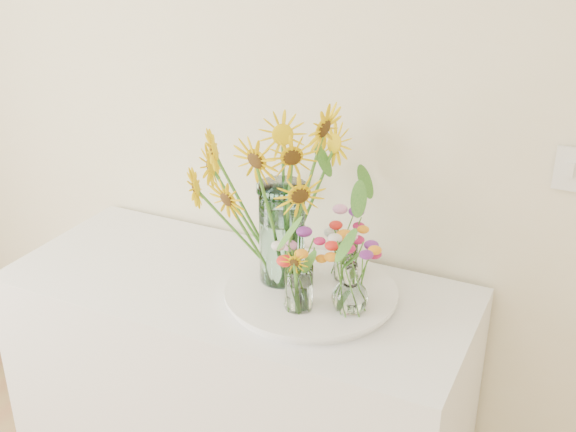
{
  "coord_description": "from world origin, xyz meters",
  "views": [
    {
      "loc": [
        0.75,
        0.31,
        1.98
      ],
      "look_at": [
        -0.03,
        1.95,
        1.15
      ],
      "focal_mm": 45.0,
      "sensor_mm": 36.0,
      "label": 1
    }
  ],
  "objects_px": {
    "tray": "(311,294)",
    "small_vase_c": "(346,261)",
    "mason_jar": "(282,233)",
    "small_vase_a": "(299,288)",
    "small_vase_b": "(350,288)",
    "counter": "(240,404)"
  },
  "relations": [
    {
      "from": "counter",
      "to": "small_vase_c",
      "type": "xyz_separation_m",
      "value": [
        0.3,
        0.12,
        0.53
      ]
    },
    {
      "from": "mason_jar",
      "to": "counter",
      "type": "bearing_deg",
      "value": -163.63
    },
    {
      "from": "small_vase_c",
      "to": "small_vase_b",
      "type": "bearing_deg",
      "value": -64.42
    },
    {
      "from": "counter",
      "to": "mason_jar",
      "type": "bearing_deg",
      "value": 16.37
    },
    {
      "from": "small_vase_c",
      "to": "small_vase_a",
      "type": "bearing_deg",
      "value": -104.43
    },
    {
      "from": "small_vase_b",
      "to": "counter",
      "type": "bearing_deg",
      "value": 174.77
    },
    {
      "from": "small_vase_a",
      "to": "small_vase_c",
      "type": "distance_m",
      "value": 0.22
    },
    {
      "from": "mason_jar",
      "to": "small_vase_b",
      "type": "bearing_deg",
      "value": -16.97
    },
    {
      "from": "mason_jar",
      "to": "small_vase_c",
      "type": "xyz_separation_m",
      "value": [
        0.16,
        0.08,
        -0.09
      ]
    },
    {
      "from": "counter",
      "to": "tray",
      "type": "relative_size",
      "value": 2.97
    },
    {
      "from": "tray",
      "to": "small_vase_a",
      "type": "distance_m",
      "value": 0.13
    },
    {
      "from": "small_vase_b",
      "to": "small_vase_c",
      "type": "bearing_deg",
      "value": 115.58
    },
    {
      "from": "tray",
      "to": "small_vase_a",
      "type": "bearing_deg",
      "value": -84.64
    },
    {
      "from": "tray",
      "to": "small_vase_c",
      "type": "height_order",
      "value": "small_vase_c"
    },
    {
      "from": "mason_jar",
      "to": "small_vase_b",
      "type": "height_order",
      "value": "mason_jar"
    },
    {
      "from": "mason_jar",
      "to": "small_vase_b",
      "type": "xyz_separation_m",
      "value": [
        0.24,
        -0.07,
        -0.08
      ]
    },
    {
      "from": "tray",
      "to": "mason_jar",
      "type": "distance_m",
      "value": 0.19
    },
    {
      "from": "mason_jar",
      "to": "small_vase_a",
      "type": "bearing_deg",
      "value": -48.09
    },
    {
      "from": "counter",
      "to": "small_vase_c",
      "type": "bearing_deg",
      "value": 22.46
    },
    {
      "from": "tray",
      "to": "small_vase_c",
      "type": "xyz_separation_m",
      "value": [
        0.06,
        0.1,
        0.07
      ]
    },
    {
      "from": "small_vase_b",
      "to": "small_vase_c",
      "type": "height_order",
      "value": "small_vase_b"
    },
    {
      "from": "small_vase_a",
      "to": "mason_jar",
      "type": "bearing_deg",
      "value": 131.91
    }
  ]
}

